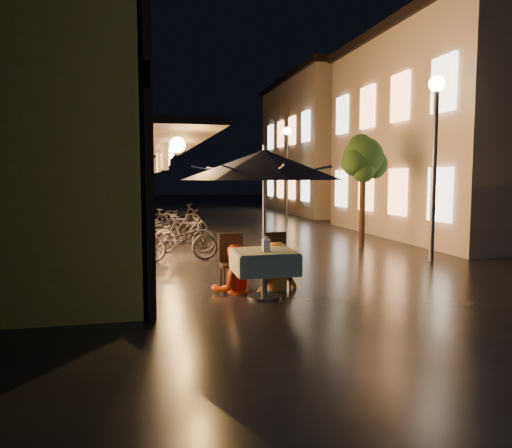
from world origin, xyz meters
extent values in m
plane|color=black|center=(0.00, 0.00, 0.00)|extent=(90.00, 90.00, 0.00)
cube|color=gold|center=(-5.75, 4.00, 3.50)|extent=(4.50, 11.00, 7.00)
cube|color=black|center=(-3.47, 4.00, 3.30)|extent=(0.12, 11.00, 0.35)
cube|color=black|center=(-2.90, 4.00, 2.75)|extent=(1.20, 10.50, 0.12)
cube|color=#EB9A58|center=(-3.44, 0.50, 4.60)|extent=(0.10, 0.90, 1.50)
cube|color=#EB9A58|center=(-3.44, 3.00, 4.60)|extent=(0.10, 0.90, 1.50)
cube|color=#EB9A58|center=(-3.44, 5.50, 4.60)|extent=(0.10, 0.90, 1.50)
cube|color=#EB9A58|center=(-3.44, 8.00, 4.60)|extent=(0.10, 0.90, 1.50)
cube|color=#EB9A58|center=(-3.44, 0.50, 1.40)|extent=(0.10, 2.20, 2.40)
cube|color=#EB9A58|center=(-3.44, 4.00, 1.40)|extent=(0.10, 2.20, 2.40)
cube|color=#EB9A58|center=(-3.44, 7.50, 1.40)|extent=(0.10, 2.20, 2.40)
cube|color=#A29481|center=(7.50, 6.50, 3.25)|extent=(7.00, 9.00, 6.50)
cube|color=black|center=(7.50, 6.50, 6.65)|extent=(7.30, 9.30, 0.30)
cube|color=#EB9A58|center=(3.95, 3.20, 1.50)|extent=(0.10, 1.00, 1.40)
cube|color=#EB9A58|center=(3.95, 3.20, 4.30)|extent=(0.10, 1.00, 1.40)
cube|color=#EB9A58|center=(3.95, 5.40, 1.50)|extent=(0.10, 1.00, 1.40)
cube|color=#EB9A58|center=(3.95, 5.40, 4.30)|extent=(0.10, 1.00, 1.40)
cube|color=#EB9A58|center=(3.95, 7.60, 1.50)|extent=(0.10, 1.00, 1.40)
cube|color=#EB9A58|center=(3.95, 7.60, 4.30)|extent=(0.10, 1.00, 1.40)
cube|color=#EB9A58|center=(3.95, 9.80, 1.50)|extent=(0.10, 1.00, 1.40)
cube|color=#EB9A58|center=(3.95, 9.80, 4.30)|extent=(0.10, 1.00, 1.40)
cube|color=#A29481|center=(7.50, 18.00, 3.50)|extent=(7.00, 10.00, 7.00)
cube|color=black|center=(7.50, 18.00, 7.15)|extent=(7.30, 10.30, 0.30)
cube|color=#EB9A58|center=(3.95, 14.20, 1.50)|extent=(0.10, 1.00, 1.40)
cube|color=#EB9A58|center=(3.95, 14.20, 4.30)|extent=(0.10, 1.00, 1.40)
cube|color=#EB9A58|center=(3.95, 16.40, 1.50)|extent=(0.10, 1.00, 1.40)
cube|color=#EB9A58|center=(3.95, 16.40, 4.30)|extent=(0.10, 1.00, 1.40)
cube|color=#EB9A58|center=(3.95, 18.60, 1.50)|extent=(0.10, 1.00, 1.40)
cube|color=#EB9A58|center=(3.95, 18.60, 4.30)|extent=(0.10, 1.00, 1.40)
cube|color=#EB9A58|center=(3.95, 20.80, 1.50)|extent=(0.10, 1.00, 1.40)
cube|color=#EB9A58|center=(3.95, 20.80, 4.30)|extent=(0.10, 1.00, 1.40)
cylinder|color=black|center=(2.40, 4.50, 1.10)|extent=(0.16, 0.16, 2.20)
sphere|color=black|center=(2.40, 4.50, 2.50)|extent=(1.10, 1.10, 1.10)
sphere|color=black|center=(2.75, 4.60, 2.30)|extent=(0.80, 0.80, 0.80)
sphere|color=black|center=(2.10, 4.35, 2.35)|extent=(0.76, 0.76, 0.76)
sphere|color=black|center=(2.45, 4.80, 2.80)|extent=(0.70, 0.70, 0.70)
sphere|color=black|center=(2.30, 4.25, 2.10)|extent=(0.60, 0.60, 0.60)
cylinder|color=#59595E|center=(3.00, 2.00, 2.00)|extent=(0.12, 0.12, 4.00)
sphere|color=beige|center=(3.00, 2.00, 4.05)|extent=(0.36, 0.36, 0.36)
cylinder|color=#59595E|center=(3.00, 14.00, 2.00)|extent=(0.12, 0.12, 4.00)
sphere|color=beige|center=(3.00, 14.00, 4.05)|extent=(0.36, 0.36, 0.36)
cylinder|color=#59595E|center=(-1.65, -0.60, 0.36)|extent=(0.10, 0.10, 0.72)
cylinder|color=#59595E|center=(-1.65, -0.60, 0.02)|extent=(0.56, 0.56, 0.04)
cube|color=#2F5734|center=(-1.65, -0.60, 0.75)|extent=(0.95, 0.95, 0.06)
cube|color=#2F5734|center=(-1.17, -0.60, 0.58)|extent=(0.04, 0.95, 0.33)
cube|color=#2F5734|center=(-2.12, -0.60, 0.58)|extent=(0.04, 0.95, 0.33)
cube|color=#2F5734|center=(-1.65, -0.12, 0.58)|extent=(0.95, 0.04, 0.33)
cube|color=#2F5734|center=(-1.65, -1.07, 0.58)|extent=(0.95, 0.04, 0.33)
cylinder|color=#59595E|center=(-1.65, -0.60, 1.15)|extent=(0.05, 0.05, 2.30)
cone|color=black|center=(-1.65, -0.60, 2.15)|extent=(2.63, 2.63, 0.47)
cylinder|color=#59595E|center=(-1.65, -0.60, 2.40)|extent=(0.06, 0.06, 0.12)
cube|color=black|center=(-2.05, 0.05, 0.45)|extent=(0.42, 0.42, 0.05)
cube|color=black|center=(-2.05, 0.24, 0.70)|extent=(0.42, 0.04, 0.55)
cylinder|color=black|center=(-2.23, -0.13, 0.21)|extent=(0.04, 0.04, 0.43)
cylinder|color=black|center=(-1.87, -0.13, 0.21)|extent=(0.04, 0.04, 0.43)
cylinder|color=black|center=(-2.23, 0.23, 0.21)|extent=(0.04, 0.04, 0.43)
cylinder|color=black|center=(-1.87, 0.23, 0.21)|extent=(0.04, 0.04, 0.43)
cube|color=black|center=(-1.25, 0.05, 0.45)|extent=(0.42, 0.42, 0.05)
cube|color=black|center=(-1.25, 0.24, 0.70)|extent=(0.42, 0.04, 0.55)
cylinder|color=black|center=(-1.43, -0.13, 0.21)|extent=(0.04, 0.04, 0.43)
cylinder|color=black|center=(-1.07, -0.13, 0.21)|extent=(0.04, 0.04, 0.43)
cylinder|color=black|center=(-1.43, 0.23, 0.21)|extent=(0.04, 0.04, 0.43)
cylinder|color=black|center=(-1.07, 0.23, 0.21)|extent=(0.04, 0.04, 0.43)
cube|color=white|center=(-1.65, -0.73, 0.87)|extent=(0.11, 0.11, 0.18)
cube|color=#FFD88C|center=(-1.65, -0.73, 0.86)|extent=(0.07, 0.07, 0.12)
cone|color=white|center=(-1.65, -0.73, 0.99)|extent=(0.16, 0.16, 0.07)
imported|color=#E03F0B|center=(-2.05, -0.04, 0.79)|extent=(0.85, 0.70, 1.58)
imported|color=#FFA430|center=(-1.30, -0.04, 0.81)|extent=(1.18, 0.89, 1.62)
imported|color=black|center=(-2.74, 3.21, 0.48)|extent=(1.89, 0.83, 0.96)
imported|color=black|center=(-2.51, 4.48, 0.49)|extent=(1.68, 0.79, 0.97)
imported|color=black|center=(-2.66, 5.10, 0.45)|extent=(1.72, 0.65, 0.89)
imported|color=black|center=(-2.63, 6.16, 0.46)|extent=(1.56, 0.54, 0.92)
imported|color=black|center=(-2.47, 7.00, 0.48)|extent=(1.93, 1.06, 0.96)
imported|color=black|center=(-2.78, 8.39, 0.45)|extent=(1.54, 0.82, 0.89)
imported|color=black|center=(-2.37, 10.00, 0.49)|extent=(1.99, 1.23, 0.99)
camera|label=1|loc=(-3.53, -8.32, 1.96)|focal=35.00mm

